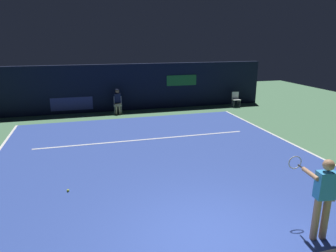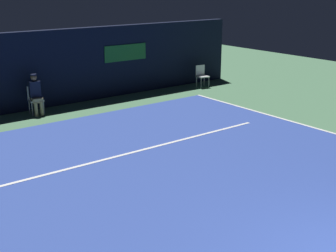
{
  "view_description": "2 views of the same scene",
  "coord_description": "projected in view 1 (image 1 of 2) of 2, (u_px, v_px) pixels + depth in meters",
  "views": [
    {
      "loc": [
        -2.25,
        -4.88,
        3.92
      ],
      "look_at": [
        0.71,
        5.73,
        0.78
      ],
      "focal_mm": 32.71,
      "sensor_mm": 36.0,
      "label": 1
    },
    {
      "loc": [
        -5.93,
        -2.57,
        4.13
      ],
      "look_at": [
        0.61,
        5.98,
        0.76
      ],
      "focal_mm": 49.41,
      "sensor_mm": 36.0,
      "label": 2
    }
  ],
  "objects": [
    {
      "name": "tennis_player",
      "position": [
        323.0,
        194.0,
        6.0
      ],
      "size": [
        0.51,
        0.99,
        1.73
      ],
      "color": "tan",
      "rests_on": "ground"
    },
    {
      "name": "line_service",
      "position": [
        145.0,
        140.0,
        12.33
      ],
      "size": [
        8.48,
        0.1,
        0.01
      ],
      "primitive_type": "cube",
      "color": "white",
      "rests_on": "court_surface"
    },
    {
      "name": "line_sideline_left",
      "position": [
        291.0,
        143.0,
        11.89
      ],
      "size": [
        0.1,
        11.33,
        0.01
      ],
      "primitive_type": "cube",
      "color": "white",
      "rests_on": "court_surface"
    },
    {
      "name": "line_judge_on_chair",
      "position": [
        118.0,
        101.0,
        16.55
      ],
      "size": [
        0.48,
        0.56,
        1.32
      ],
      "color": "white",
      "rests_on": "ground"
    },
    {
      "name": "back_wall",
      "position": [
        125.0,
        87.0,
        17.2
      ],
      "size": [
        16.59,
        0.33,
        2.6
      ],
      "color": "black",
      "rests_on": "ground"
    },
    {
      "name": "tennis_ball",
      "position": [
        68.0,
        190.0,
        8.12
      ],
      "size": [
        0.07,
        0.07,
        0.07
      ],
      "primitive_type": "sphere",
      "color": "#CCE033",
      "rests_on": "court_surface"
    },
    {
      "name": "ground_plane",
      "position": [
        157.0,
        158.0,
        10.5
      ],
      "size": [
        32.96,
        32.96,
        0.0
      ],
      "primitive_type": "plane",
      "color": "#4C7A56"
    },
    {
      "name": "court_surface",
      "position": [
        157.0,
        157.0,
        10.5
      ],
      "size": [
        10.88,
        11.33,
        0.01
      ],
      "primitive_type": "cube",
      "color": "#2D479E",
      "rests_on": "ground"
    },
    {
      "name": "courtside_chair_near",
      "position": [
        236.0,
        98.0,
        18.28
      ],
      "size": [
        0.49,
        0.47,
        0.88
      ],
      "color": "white",
      "rests_on": "ground"
    }
  ]
}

